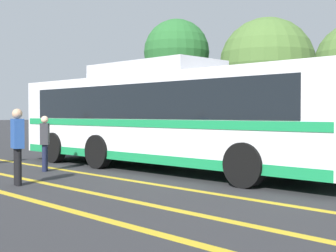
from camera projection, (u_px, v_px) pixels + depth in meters
The scene contains 11 objects.
ground_plane at pixel (132, 166), 14.54m from camera, with size 220.00×220.00×0.00m, color #2D2D30.
lane_strip_0 at pixel (107, 177), 12.01m from camera, with size 0.20×31.37×0.01m, color gold.
lane_strip_1 at pixel (48, 184), 10.81m from camera, with size 0.20×31.37×0.01m, color gold.
curb_strip at pixel (294, 153), 18.41m from camera, with size 39.37×0.36×0.15m, color #99999E.
transit_bus at pixel (168, 116), 13.52m from camera, with size 11.73×2.89×3.12m.
parked_car_0 at pixel (84, 132), 25.25m from camera, with size 4.34×2.00×1.28m.
parked_car_1 at pixel (165, 134), 20.62m from camera, with size 4.47×1.96×1.50m.
pedestrian_0 at pixel (17, 142), 10.55m from camera, with size 0.46×0.32×1.74m.
pedestrian_2 at pixel (45, 140), 13.16m from camera, with size 0.47×0.43×1.56m.
tree_0 at pixel (267, 65), 23.50m from camera, with size 4.78×4.78×6.45m.
tree_2 at pixel (177, 52), 25.49m from camera, with size 3.57×3.57×6.78m.
Camera 1 is at (11.13, -9.37, 1.62)m, focal length 50.00 mm.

